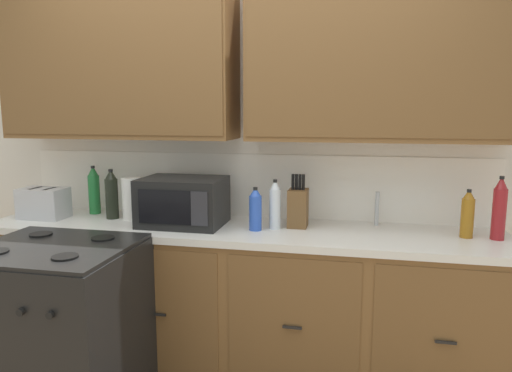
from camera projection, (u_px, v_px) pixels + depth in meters
The scene contains 14 objects.
wall_unit at pixel (245, 98), 2.80m from camera, with size 4.18×0.40×2.52m.
counter_run at pixel (238, 300), 2.80m from camera, with size 3.01×0.64×0.92m.
stove_range at pixel (58, 336), 2.35m from camera, with size 0.76×0.68×0.95m.
microwave at pixel (183, 201), 2.76m from camera, with size 0.48×0.37×0.28m.
toaster at pixel (44, 203), 2.94m from camera, with size 0.28×0.18×0.19m.
knife_block at pixel (298, 207), 2.72m from camera, with size 0.11×0.14×0.31m.
sink_faucet at pixel (377, 209), 2.75m from camera, with size 0.02×0.02×0.20m, color #B2B5BA.
paper_towel_roll at pixel (132, 198), 2.92m from camera, with size 0.12×0.12×0.26m, color white.
bottle_amber at pixel (468, 214), 2.48m from camera, with size 0.07×0.07×0.26m.
bottle_clear at pixel (275, 205), 2.67m from camera, with size 0.06×0.06×0.28m.
bottle_green at pixel (94, 190), 3.07m from camera, with size 0.07×0.07×0.32m.
bottle_dark at pixel (112, 195), 2.92m from camera, with size 0.08×0.08×0.31m.
bottle_red at pixel (499, 209), 2.43m from camera, with size 0.07×0.07×0.34m.
bottle_blue at pixel (255, 209), 2.63m from camera, with size 0.07×0.07×0.25m.
Camera 1 is at (0.67, -2.27, 1.58)m, focal length 32.87 mm.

